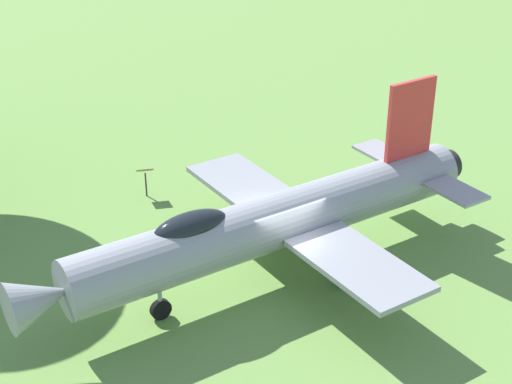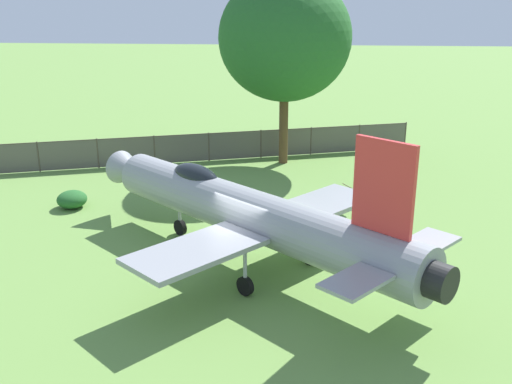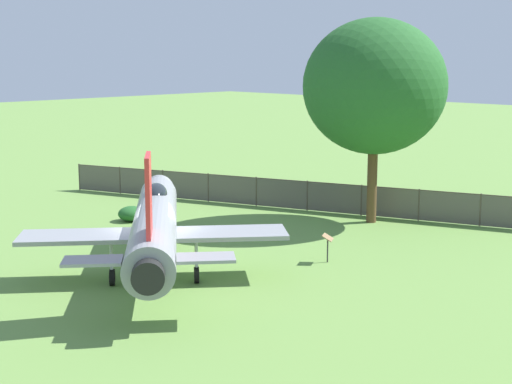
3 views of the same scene
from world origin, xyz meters
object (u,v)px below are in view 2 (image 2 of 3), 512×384
at_px(display_jet, 244,210).
at_px(shrub_near_fence, 72,199).
at_px(info_plaque, 350,191).
at_px(shade_tree, 285,38).

bearing_deg(display_jet, shrub_near_fence, 8.93).
bearing_deg(info_plaque, display_jet, -124.52).
xyz_separation_m(display_jet, shrub_near_fence, (-8.02, 4.83, -1.55)).
relative_size(shade_tree, shrub_near_fence, 7.47).
bearing_deg(display_jet, shade_tree, -53.03).
relative_size(shade_tree, info_plaque, 8.69).
height_order(shrub_near_fence, info_plaque, info_plaque).
distance_m(shade_tree, shrub_near_fence, 13.47).
bearing_deg(shade_tree, info_plaque, -66.54).
distance_m(display_jet, info_plaque, 6.91).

